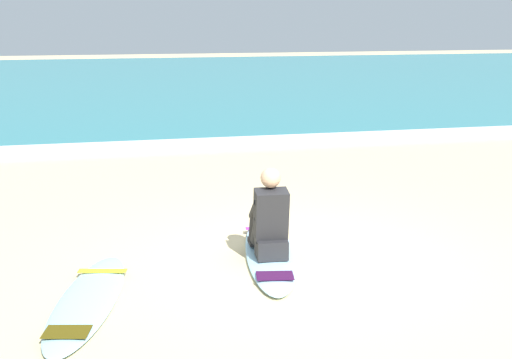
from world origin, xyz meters
TOP-DOWN VIEW (x-y plane):
  - ground_plane at (0.00, 0.00)m, footprint 80.00×80.00m
  - sea at (0.00, 20.23)m, footprint 80.00×28.00m
  - breaking_foam at (0.00, 6.53)m, footprint 80.00×0.90m
  - surfboard_main at (-0.25, 0.26)m, footprint 0.97×2.57m
  - surfer_seated at (-0.30, 0.09)m, footprint 0.40×0.72m
  - surfboard_spare_near at (-2.17, -0.63)m, footprint 0.99×2.27m

SIDE VIEW (x-z plane):
  - ground_plane at x=0.00m, z-range 0.00..0.00m
  - surfboard_main at x=-0.25m, z-range 0.00..0.07m
  - surfboard_spare_near at x=-2.17m, z-range 0.00..0.07m
  - sea at x=0.00m, z-range 0.00..0.10m
  - breaking_foam at x=0.00m, z-range 0.00..0.11m
  - surfer_seated at x=-0.30m, z-range -0.04..0.91m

